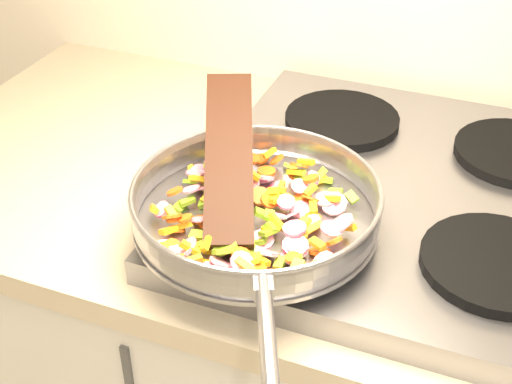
% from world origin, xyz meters
% --- Properties ---
extents(cooktop, '(0.60, 0.60, 0.04)m').
position_xyz_m(cooktop, '(-0.70, 1.67, 0.92)').
color(cooktop, '#939399').
rests_on(cooktop, counter_top).
extents(grate_fl, '(0.19, 0.19, 0.02)m').
position_xyz_m(grate_fl, '(-0.84, 1.52, 0.95)').
color(grate_fl, black).
rests_on(grate_fl, cooktop).
extents(grate_fr, '(0.19, 0.19, 0.02)m').
position_xyz_m(grate_fr, '(-0.56, 1.52, 0.95)').
color(grate_fr, black).
rests_on(grate_fr, cooktop).
extents(grate_bl, '(0.19, 0.19, 0.02)m').
position_xyz_m(grate_bl, '(-0.84, 1.81, 0.95)').
color(grate_bl, black).
rests_on(grate_bl, cooktop).
extents(saute_pan, '(0.36, 0.51, 0.05)m').
position_xyz_m(saute_pan, '(-0.87, 1.48, 0.99)').
color(saute_pan, '#9E9EA5').
rests_on(saute_pan, grate_fl).
extents(vegetable_heap, '(0.27, 0.30, 0.05)m').
position_xyz_m(vegetable_heap, '(-0.87, 1.47, 0.98)').
color(vegetable_heap, '#7CAA22').
rests_on(vegetable_heap, saute_pan).
extents(wooden_spatula, '(0.16, 0.27, 0.11)m').
position_xyz_m(wooden_spatula, '(-0.92, 1.51, 1.03)').
color(wooden_spatula, black).
rests_on(wooden_spatula, saute_pan).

